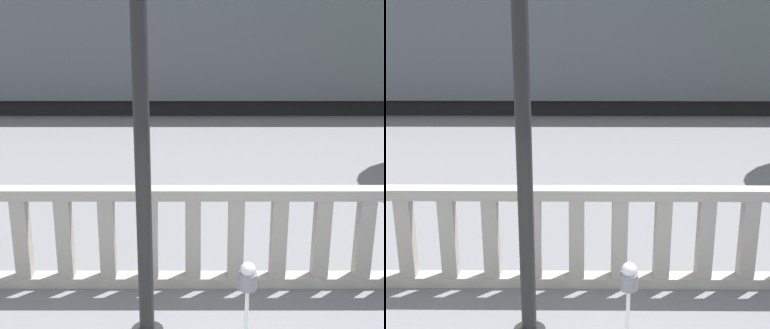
{
  "view_description": "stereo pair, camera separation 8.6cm",
  "coord_description": "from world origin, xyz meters",
  "views": [
    {
      "loc": [
        -0.01,
        -3.03,
        3.64
      ],
      "look_at": [
        0.01,
        4.39,
        1.39
      ],
      "focal_mm": 50.0,
      "sensor_mm": 36.0,
      "label": 1
    },
    {
      "loc": [
        0.07,
        -3.03,
        3.64
      ],
      "look_at": [
        0.01,
        4.39,
        1.39
      ],
      "focal_mm": 50.0,
      "sensor_mm": 36.0,
      "label": 2
    }
  ],
  "objects": [
    {
      "name": "train_far",
      "position": [
        2.84,
        24.79,
        1.71
      ],
      "size": [
        29.46,
        3.09,
        3.86
      ],
      "color": "black",
      "rests_on": "ground"
    },
    {
      "name": "parking_meter",
      "position": [
        0.52,
        1.57,
        1.02
      ],
      "size": [
        0.18,
        0.18,
        1.27
      ],
      "color": "silver",
      "rests_on": "ground"
    },
    {
      "name": "balustrade",
      "position": [
        -0.0,
        3.39,
        0.69
      ],
      "size": [
        16.8,
        0.24,
        1.38
      ],
      "color": "#9E998E",
      "rests_on": "ground"
    },
    {
      "name": "train_near",
      "position": [
        -2.77,
        15.73,
        1.96
      ],
      "size": [
        27.34,
        2.85,
        4.34
      ],
      "color": "black",
      "rests_on": "ground"
    },
    {
      "name": "lamppost",
      "position": [
        -0.51,
        2.05,
        2.49
      ],
      "size": [
        0.36,
        0.36,
        5.09
      ],
      "color": "black",
      "rests_on": "ground"
    }
  ]
}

